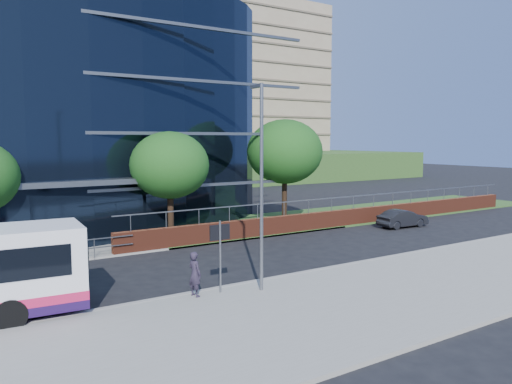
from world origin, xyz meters
TOP-DOWN VIEW (x-y plane):
  - ground at (0.00, 0.00)m, footprint 200.00×200.00m
  - pavement_near at (0.00, -5.00)m, footprint 80.00×8.00m
  - kerb at (0.00, -1.00)m, footprint 80.00×0.25m
  - yellow_line_outer at (0.00, -0.80)m, footprint 80.00×0.08m
  - yellow_line_inner at (0.00, -0.65)m, footprint 80.00×0.08m
  - grass_verge at (24.00, 11.00)m, footprint 36.00×8.00m
  - retaining_wall at (20.00, 7.30)m, footprint 34.00×0.40m
  - apartment_block at (32.00, 57.21)m, footprint 60.00×42.00m
  - street_sign at (4.50, -1.59)m, footprint 0.85×0.09m
  - tree_far_c at (7.00, 9.00)m, footprint 4.62×4.62m
  - tree_far_d at (16.00, 10.00)m, footprint 5.28×5.28m
  - tree_dist_e at (24.00, 40.00)m, footprint 4.62×4.62m
  - tree_dist_f at (40.00, 42.00)m, footprint 4.29×4.29m
  - streetlight_east at (6.00, -2.17)m, footprint 0.15×0.77m
  - parked_car at (22.42, 4.96)m, footprint 3.80×1.53m
  - pedestrian at (3.46, -1.50)m, footprint 0.53×0.69m

SIDE VIEW (x-z plane):
  - ground at x=0.00m, z-range 0.00..0.00m
  - yellow_line_outer at x=0.00m, z-range 0.00..0.01m
  - yellow_line_inner at x=0.00m, z-range 0.00..0.01m
  - grass_verge at x=24.00m, z-range 0.00..0.12m
  - pavement_near at x=0.00m, z-range 0.00..0.15m
  - kerb at x=0.00m, z-range 0.00..0.16m
  - retaining_wall at x=20.00m, z-range -0.44..1.67m
  - parked_car at x=22.42m, z-range 0.00..1.23m
  - pedestrian at x=3.46m, z-range 0.15..1.86m
  - street_sign at x=4.50m, z-range 0.75..3.55m
  - tree_dist_f at x=40.00m, z-range 1.19..7.23m
  - streetlight_east at x=6.00m, z-range 0.44..8.44m
  - tree_far_c at x=7.00m, z-range 1.28..7.79m
  - tree_dist_e at x=24.00m, z-range 1.28..7.79m
  - tree_far_d at x=16.00m, z-range 1.47..8.91m
  - apartment_block at x=32.00m, z-range -3.89..26.11m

